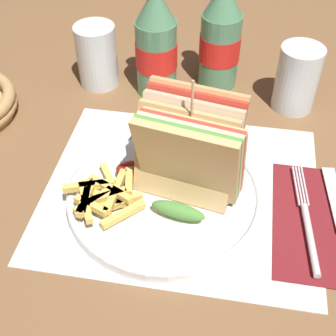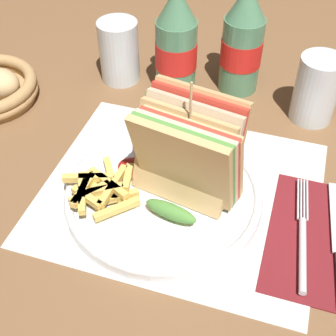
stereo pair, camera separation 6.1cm
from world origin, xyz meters
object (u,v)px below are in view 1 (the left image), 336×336
object	(u,v)px
coke_bottle_near	(156,45)
glass_near	(296,82)
fork	(308,227)
glass_far	(97,59)
coke_bottle_far	(220,37)
plate_main	(165,194)
club_sandwich	(190,152)

from	to	relation	value
coke_bottle_near	glass_near	xyz separation A→B (m)	(0.23, -0.01, -0.04)
fork	glass_far	world-z (taller)	glass_far
glass_far	coke_bottle_near	bearing A→B (deg)	-3.65
fork	coke_bottle_far	size ratio (longest dim) A/B	0.88
plate_main	glass_far	xyz separation A→B (m)	(-0.16, 0.25, 0.04)
fork	glass_near	xyz separation A→B (m)	(-0.02, 0.27, 0.04)
fork	glass_near	world-z (taller)	glass_near
plate_main	glass_far	bearing A→B (deg)	122.50
plate_main	coke_bottle_near	world-z (taller)	coke_bottle_near
coke_bottle_far	glass_far	xyz separation A→B (m)	(-0.20, -0.03, -0.04)
plate_main	coke_bottle_far	world-z (taller)	coke_bottle_far
plate_main	club_sandwich	bearing A→B (deg)	23.96
coke_bottle_near	coke_bottle_far	world-z (taller)	same
plate_main	club_sandwich	size ratio (longest dim) A/B	1.54
club_sandwich	fork	bearing A→B (deg)	-12.71
club_sandwich	glass_far	bearing A→B (deg)	128.28
plate_main	coke_bottle_near	distance (m)	0.27
glass_far	fork	bearing A→B (deg)	-38.53
coke_bottle_far	plate_main	bearing A→B (deg)	-98.23
club_sandwich	coke_bottle_near	world-z (taller)	coke_bottle_near
coke_bottle_far	glass_far	distance (m)	0.21
club_sandwich	coke_bottle_near	size ratio (longest dim) A/B	0.83
club_sandwich	coke_bottle_far	size ratio (longest dim) A/B	0.83
plate_main	club_sandwich	xyz separation A→B (m)	(0.03, 0.01, 0.07)
coke_bottle_near	fork	bearing A→B (deg)	-47.94
coke_bottle_near	coke_bottle_far	bearing A→B (deg)	22.52
coke_bottle_near	glass_far	size ratio (longest dim) A/B	1.92
fork	coke_bottle_near	world-z (taller)	coke_bottle_near
plate_main	fork	bearing A→B (deg)	-6.98
club_sandwich	fork	xyz separation A→B (m)	(0.16, -0.04, -0.07)
plate_main	club_sandwich	world-z (taller)	club_sandwich
club_sandwich	coke_bottle_near	distance (m)	0.25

